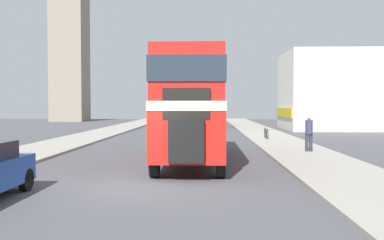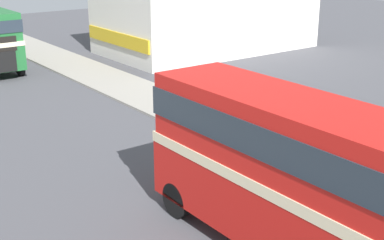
# 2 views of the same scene
# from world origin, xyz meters

# --- Properties ---
(double_decker_bus) EXTENTS (2.52, 10.39, 4.43)m
(double_decker_bus) POSITION_xyz_m (1.44, 5.74, 2.64)
(double_decker_bus) COLOR red
(double_decker_bus) RESTS_ON ground_plane
(pedestrian_walking) EXTENTS (0.36, 0.36, 1.80)m
(pedestrian_walking) POSITION_xyz_m (7.15, 8.73, 1.14)
(pedestrian_walking) COLOR #282833
(pedestrian_walking) RESTS_ON sidewalk_right
(bicycle_on_pavement) EXTENTS (0.05, 1.76, 0.78)m
(bicycle_on_pavement) POSITION_xyz_m (6.17, 16.88, 0.48)
(bicycle_on_pavement) COLOR black
(bicycle_on_pavement) RESTS_ON sidewalk_right
(shop_building_block) EXTENTS (15.96, 8.68, 7.61)m
(shop_building_block) POSITION_xyz_m (17.76, 30.30, 3.80)
(shop_building_block) COLOR silver
(shop_building_block) RESTS_ON ground_plane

